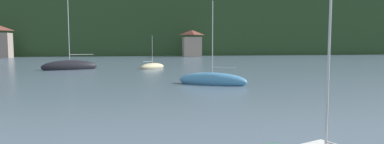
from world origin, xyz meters
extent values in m
cube|color=#264223|center=(0.00, 144.54, 9.18)|extent=(352.00, 45.74, 18.36)
ellipsoid|color=#264223|center=(-7.26, 155.98, 6.43)|extent=(246.40, 32.02, 36.49)
cube|color=gray|center=(-35.43, 115.50, 3.02)|extent=(4.71, 3.65, 6.04)
cube|color=gray|center=(11.81, 115.56, 2.59)|extent=(4.72, 3.77, 5.19)
pyramid|color=brown|center=(11.81, 115.56, 6.41)|extent=(4.95, 3.96, 1.32)
ellipsoid|color=#CCBC8E|center=(-0.86, 74.56, 0.24)|extent=(4.04, 3.53, 1.06)
cylinder|color=#B7B7BC|center=(-0.86, 74.56, 2.57)|extent=(0.05, 0.05, 4.07)
cylinder|color=#ADADB2|center=(-1.52, 74.06, 1.02)|extent=(1.33, 1.04, 0.04)
cylinder|color=#B7B7BC|center=(1.28, 35.43, 2.93)|extent=(0.06, 0.06, 4.82)
ellipsoid|color=black|center=(-11.90, 74.73, 0.40)|extent=(7.42, 4.23, 1.76)
cylinder|color=#B7B7BC|center=(-11.90, 74.73, 5.50)|extent=(0.09, 0.09, 9.24)
cylinder|color=#ADADB2|center=(-10.41, 75.25, 1.99)|extent=(3.01, 1.12, 0.08)
ellipsoid|color=teal|center=(3.24, 55.65, 0.32)|extent=(6.03, 4.56, 1.41)
cylinder|color=#B7B7BC|center=(3.24, 55.65, 3.88)|extent=(0.07, 0.07, 6.36)
cylinder|color=#ADADB2|center=(4.08, 55.14, 1.47)|extent=(1.72, 1.08, 0.07)
camera|label=1|loc=(-3.25, 28.25, 3.49)|focal=30.99mm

